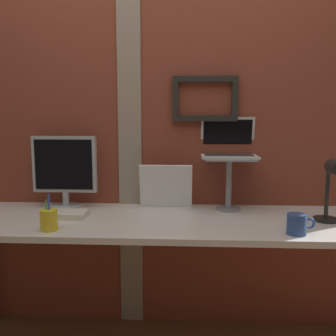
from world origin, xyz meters
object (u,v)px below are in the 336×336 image
object	(u,v)px
whiteboard_panel	(166,186)
pen_cup	(49,220)
monitor	(65,168)
laptop	(228,145)
coffee_mug	(297,224)
desk_lamp	(332,185)

from	to	relation	value
whiteboard_panel	pen_cup	distance (m)	0.70
monitor	whiteboard_panel	size ratio (longest dim) A/B	1.37
laptop	pen_cup	bearing A→B (deg)	-150.17
monitor	laptop	bearing A→B (deg)	3.87
pen_cup	coffee_mug	xyz separation A→B (m)	(1.13, -0.00, -0.00)
monitor	pen_cup	size ratio (longest dim) A/B	2.43
whiteboard_panel	desk_lamp	size ratio (longest dim) A/B	0.94
monitor	desk_lamp	world-z (taller)	monitor
desk_lamp	pen_cup	bearing A→B (deg)	-172.60
whiteboard_panel	coffee_mug	world-z (taller)	whiteboard_panel
whiteboard_panel	pen_cup	xyz separation A→B (m)	(-0.51, -0.47, -0.08)
whiteboard_panel	coffee_mug	bearing A→B (deg)	-37.24
monitor	coffee_mug	bearing A→B (deg)	-20.02
laptop	coffee_mug	xyz separation A→B (m)	(0.26, -0.50, -0.31)
monitor	coffee_mug	world-z (taller)	monitor
desk_lamp	coffee_mug	xyz separation A→B (m)	(-0.21, -0.17, -0.15)
laptop	coffee_mug	size ratio (longest dim) A/B	2.46
desk_lamp	monitor	bearing A→B (deg)	169.42
whiteboard_panel	monitor	bearing A→B (deg)	-176.79
pen_cup	coffee_mug	world-z (taller)	pen_cup
desk_lamp	coffee_mug	size ratio (longest dim) A/B	2.54
pen_cup	coffee_mug	bearing A→B (deg)	-0.00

